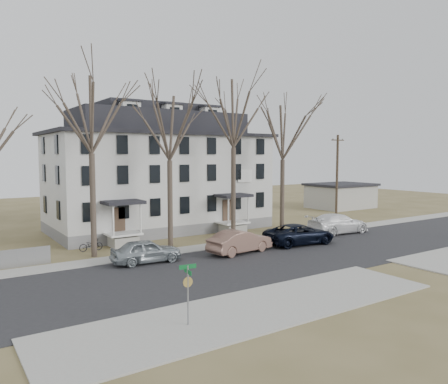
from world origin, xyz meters
TOP-DOWN VIEW (x-y plane):
  - ground at (0.00, 0.00)m, footprint 120.00×120.00m
  - main_road at (0.00, 2.00)m, footprint 120.00×10.00m
  - far_sidewalk at (0.00, 8.00)m, footprint 120.00×2.00m
  - near_sidewalk_left at (-8.00, -5.00)m, footprint 20.00×5.00m
  - yellow_curb at (5.00, 7.10)m, footprint 14.00×0.25m
  - boarding_house at (-2.00, 17.95)m, footprint 20.80×12.36m
  - distant_building at (26.00, 20.00)m, footprint 8.50×6.50m
  - tree_far_left at (-11.00, 9.80)m, footprint 8.40×8.40m
  - tree_mid_left at (-5.00, 9.80)m, footprint 7.80×7.80m
  - tree_center at (1.00, 9.80)m, footprint 9.00×9.00m
  - tree_mid_right at (6.50, 9.80)m, footprint 7.80×7.80m
  - utility_pole_far at (18.50, 14.00)m, footprint 2.00×0.28m
  - car_silver at (-8.71, 5.96)m, footprint 4.75×2.17m
  - car_tan at (-1.80, 4.94)m, footprint 5.28×2.41m
  - car_navy at (4.05, 4.86)m, footprint 6.12×3.32m
  - car_white at (10.41, 6.53)m, footprint 6.31×2.85m
  - bicycle_left at (-10.70, 11.56)m, footprint 1.75×0.63m
  - street_sign at (-11.63, -5.03)m, footprint 0.75×0.75m

SIDE VIEW (x-z plane):
  - ground at x=0.00m, z-range 0.00..0.00m
  - main_road at x=0.00m, z-range -0.02..0.02m
  - far_sidewalk at x=0.00m, z-range -0.04..0.04m
  - near_sidewalk_left at x=-8.00m, z-range -0.04..0.04m
  - yellow_curb at x=5.00m, z-range -0.03..0.03m
  - bicycle_left at x=-10.70m, z-range 0.00..0.92m
  - car_silver at x=-8.71m, z-range 0.00..1.58m
  - car_navy at x=4.05m, z-range 0.00..1.63m
  - car_tan at x=-1.80m, z-range 0.00..1.68m
  - car_white at x=10.41m, z-range 0.00..1.79m
  - distant_building at x=26.00m, z-range 0.00..3.35m
  - street_sign at x=-11.63m, z-range 0.43..3.07m
  - utility_pole_far at x=18.50m, z-range 0.15..9.65m
  - boarding_house at x=-2.00m, z-range -0.65..11.40m
  - tree_mid_left at x=-5.00m, z-range 3.23..15.97m
  - tree_mid_right at x=6.50m, z-range 3.23..15.97m
  - tree_far_left at x=-11.00m, z-range 3.48..17.20m
  - tree_center at x=1.00m, z-range 3.73..18.43m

